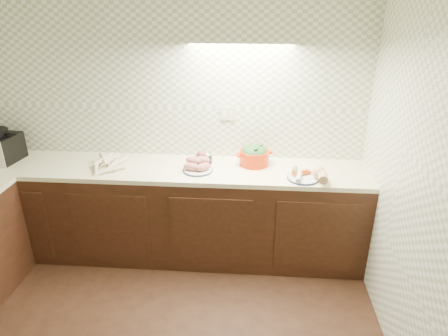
# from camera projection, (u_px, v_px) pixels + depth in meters

# --- Properties ---
(room) EXTENTS (3.60, 3.60, 2.60)m
(room) POSITION_uv_depth(u_px,v_px,m) (86.00, 154.00, 1.89)
(room) COLOR black
(room) RESTS_ON ground
(counter) EXTENTS (3.60, 3.60, 0.90)m
(counter) POSITION_uv_depth(u_px,v_px,m) (56.00, 261.00, 3.03)
(counter) COLOR black
(counter) RESTS_ON ground
(parsnip_pile) EXTENTS (0.36, 0.37, 0.08)m
(parsnip_pile) POSITION_uv_depth(u_px,v_px,m) (107.00, 163.00, 3.56)
(parsnip_pile) COLOR beige
(parsnip_pile) RESTS_ON counter
(sweet_potato_plate) EXTENTS (0.26, 0.26, 0.12)m
(sweet_potato_plate) POSITION_uv_depth(u_px,v_px,m) (198.00, 166.00, 3.46)
(sweet_potato_plate) COLOR #1A2343
(sweet_potato_plate) RESTS_ON counter
(onion_bowl) EXTENTS (0.16, 0.16, 0.12)m
(onion_bowl) POSITION_uv_depth(u_px,v_px,m) (203.00, 158.00, 3.62)
(onion_bowl) COLOR black
(onion_bowl) RESTS_ON counter
(dutch_oven) EXTENTS (0.34, 0.34, 0.18)m
(dutch_oven) POSITION_uv_depth(u_px,v_px,m) (254.00, 155.00, 3.57)
(dutch_oven) COLOR red
(dutch_oven) RESTS_ON counter
(veg_plate) EXTENTS (0.34, 0.29, 0.12)m
(veg_plate) POSITION_uv_depth(u_px,v_px,m) (310.00, 174.00, 3.30)
(veg_plate) COLOR #1A2343
(veg_plate) RESTS_ON counter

